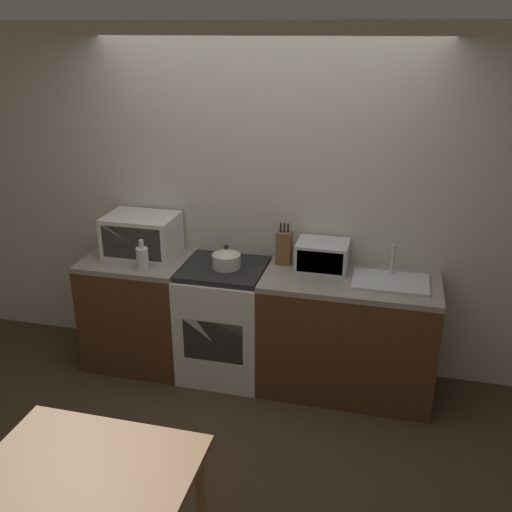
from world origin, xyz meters
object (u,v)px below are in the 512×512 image
object	(u,v)px
bottle	(142,258)
stove_range	(225,320)
kettle	(226,258)
dining_table	(86,488)
microwave	(142,235)
toaster_oven	(322,255)

from	to	relation	value
bottle	stove_range	bearing A→B (deg)	18.25
kettle	dining_table	size ratio (longest dim) A/B	0.22
microwave	bottle	bearing A→B (deg)	-65.67
kettle	stove_range	bearing A→B (deg)	168.23
bottle	toaster_oven	size ratio (longest dim) A/B	0.61
stove_range	toaster_oven	world-z (taller)	toaster_oven
bottle	microwave	bearing A→B (deg)	114.33
stove_range	dining_table	world-z (taller)	stove_range
stove_range	toaster_oven	xyz separation A→B (m)	(0.71, 0.14, 0.56)
microwave	toaster_oven	xyz separation A→B (m)	(1.40, 0.05, -0.05)
stove_range	dining_table	distance (m)	2.00
kettle	microwave	world-z (taller)	microwave
bottle	toaster_oven	world-z (taller)	bottle
microwave	bottle	world-z (taller)	microwave
kettle	microwave	bearing A→B (deg)	172.29
kettle	toaster_oven	bearing A→B (deg)	12.07
stove_range	kettle	bearing A→B (deg)	-11.77
stove_range	microwave	bearing A→B (deg)	172.43
bottle	toaster_oven	bearing A→B (deg)	14.42
bottle	dining_table	size ratio (longest dim) A/B	0.24
microwave	dining_table	bearing A→B (deg)	-72.77
kettle	bottle	size ratio (longest dim) A/B	0.92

